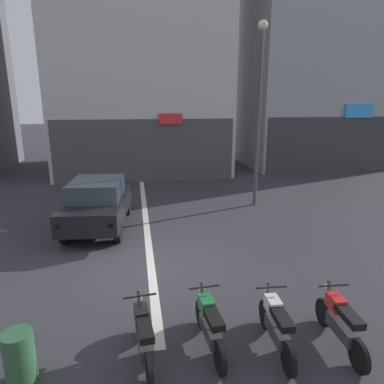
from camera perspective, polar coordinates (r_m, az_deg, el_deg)
The scene contains 10 objects.
ground_plane at distance 8.93m, azimuth -6.80°, elevation -12.40°, with size 120.00×120.00×0.00m, color #333338.
lane_centre_line at distance 14.53m, azimuth -8.01°, elevation -1.56°, with size 0.20×18.00×0.01m, color silver.
building_far_right at distance 25.06m, azimuth 19.53°, elevation 25.09°, with size 8.39×7.35×17.76m.
car_black_crossing_near at distance 11.62m, azimuth -15.31°, elevation -1.61°, with size 2.14×4.25×1.64m.
street_lamp at distance 13.60m, azimuth 11.12°, elevation 15.03°, with size 0.36×0.36×6.88m.
motorcycle_black_row_leftmost at distance 6.00m, azimuth -8.06°, elevation -22.37°, with size 0.55×1.67×0.98m.
motorcycle_green_row_left_mid at distance 6.18m, azimuth 2.89°, elevation -20.97°, with size 0.55×1.67×0.98m.
motorcycle_white_row_centre at distance 6.32m, azimuth 13.78°, elevation -20.53°, with size 0.55×1.67×0.98m.
motorcycle_red_row_right_mid at distance 6.70m, azimuth 23.40°, elevation -19.17°, with size 0.55×1.67×0.98m.
trash_bin at distance 6.14m, azimuth -26.69°, elevation -23.43°, with size 0.44×0.44×0.85m, color #2D5938.
Camera 1 is at (-0.28, -7.94, 4.07)m, focal length 32.13 mm.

